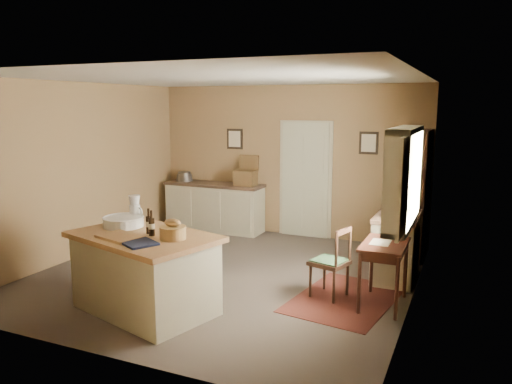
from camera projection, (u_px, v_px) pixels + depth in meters
ground at (225, 275)px, 6.99m from camera, size 5.00×5.00×0.00m
wall_back at (288, 161)px, 9.01m from camera, size 5.00×0.10×2.70m
wall_front at (97, 217)px, 4.50m from camera, size 5.00×0.10×2.70m
wall_left at (81, 170)px, 7.74m from camera, size 0.10×5.00×2.70m
wall_right at (416, 193)px, 5.77m from camera, size 0.10×5.00×2.70m
ceiling at (223, 78)px, 6.52m from camera, size 5.00×5.00×0.00m
door at (305, 178)px, 8.90m from camera, size 0.97×0.06×2.11m
framed_prints at (298, 141)px, 8.85m from camera, size 2.82×0.02×0.38m
window at (408, 177)px, 5.58m from camera, size 0.25×1.99×1.12m
work_island at (145, 270)px, 5.72m from camera, size 1.88×1.48×1.20m
sideboard at (215, 205)px, 9.42m from camera, size 1.90×0.54×1.18m
rug at (345, 299)px, 6.11m from camera, size 1.32×1.74×0.01m
writing_desk at (384, 252)px, 5.82m from camera, size 0.49×0.81×0.82m
desk_chair at (329, 263)px, 6.13m from camera, size 0.50×0.50×0.88m
right_cabinet at (396, 246)px, 6.78m from camera, size 0.56×1.00×0.99m
shelving_unit at (419, 194)px, 7.69m from camera, size 0.34×0.89×1.98m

